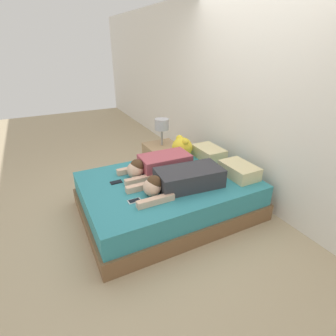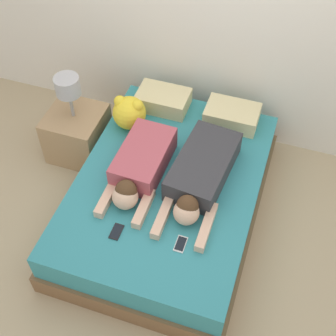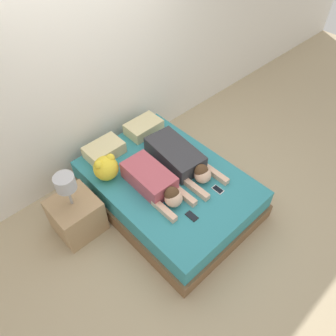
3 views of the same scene
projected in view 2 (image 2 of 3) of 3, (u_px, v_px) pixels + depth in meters
ground_plane at (168, 213)px, 4.08m from camera, size 12.00×12.00×0.00m
wall_back at (214, 8)px, 3.80m from camera, size 12.00×0.06×2.60m
bed at (168, 197)px, 3.91m from camera, size 1.48×2.05×0.45m
pillow_head_left at (163, 100)px, 4.23m from camera, size 0.46×0.31×0.16m
pillow_head_right at (232, 115)px, 4.10m from camera, size 0.46×0.31×0.16m
person_left at (139, 167)px, 3.68m from camera, size 0.37×0.90×0.23m
person_right at (200, 175)px, 3.63m from camera, size 0.46×1.09×0.23m
cell_phone_left at (116, 232)px, 3.41m from camera, size 0.07×0.14×0.01m
cell_phone_right at (181, 244)px, 3.35m from camera, size 0.07×0.14×0.01m
plush_toy at (129, 112)px, 4.02m from camera, size 0.29×0.29×0.31m
nightstand at (77, 131)px, 4.34m from camera, size 0.50×0.50×0.89m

